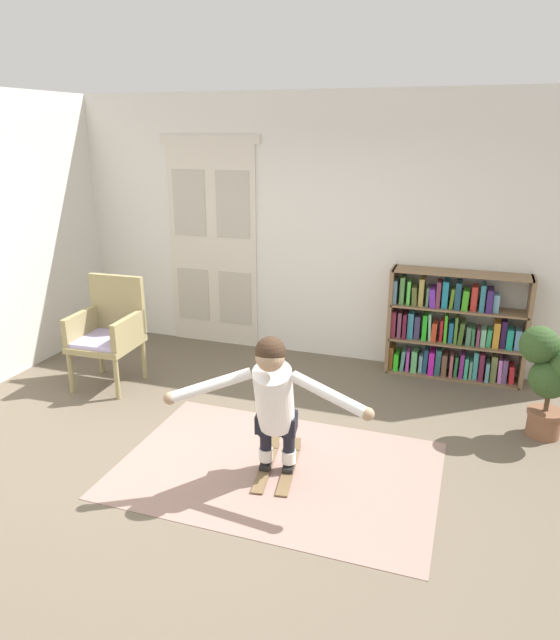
% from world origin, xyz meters
% --- Properties ---
extents(ground_plane, '(7.20, 7.20, 0.00)m').
position_xyz_m(ground_plane, '(0.00, 0.00, 0.00)').
color(ground_plane, brown).
extents(back_wall, '(6.00, 0.10, 2.90)m').
position_xyz_m(back_wall, '(0.00, 2.60, 1.45)').
color(back_wall, silver).
rests_on(back_wall, ground).
extents(double_door, '(1.22, 0.05, 2.45)m').
position_xyz_m(double_door, '(-1.35, 2.54, 1.23)').
color(double_door, beige).
rests_on(double_door, ground).
extents(rug, '(2.43, 1.64, 0.01)m').
position_xyz_m(rug, '(0.30, 0.10, 0.00)').
color(rug, gray).
rests_on(rug, ground).
extents(bookshelf, '(1.39, 0.30, 1.14)m').
position_xyz_m(bookshelf, '(1.44, 2.39, 0.52)').
color(bookshelf, '#7F6446').
rests_on(bookshelf, ground).
extents(wicker_chair, '(0.62, 0.62, 1.10)m').
position_xyz_m(wicker_chair, '(-1.85, 1.09, 0.58)').
color(wicker_chair, '#958759').
rests_on(wicker_chair, ground).
extents(potted_plant, '(0.57, 0.45, 0.99)m').
position_xyz_m(potted_plant, '(2.31, 1.32, 0.61)').
color(potted_plant, brown).
rests_on(potted_plant, ground).
extents(skis_pair, '(0.38, 0.77, 0.07)m').
position_xyz_m(skis_pair, '(0.29, 0.13, 0.02)').
color(skis_pair, brown).
rests_on(skis_pair, rug).
extents(person_skier, '(1.43, 0.70, 1.11)m').
position_xyz_m(person_skier, '(0.32, -0.04, 0.69)').
color(person_skier, white).
rests_on(person_skier, skis_pair).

